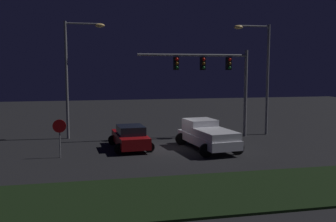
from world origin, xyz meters
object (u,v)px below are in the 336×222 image
at_px(pickup_truck, 207,134).
at_px(street_lamp_right, 261,66).
at_px(stop_sign, 60,131).
at_px(traffic_signal_gantry, 215,72).
at_px(car_sedan, 130,137).
at_px(street_lamp_left, 74,66).

relative_size(pickup_truck, street_lamp_right, 0.66).
bearing_deg(street_lamp_right, stop_sign, -161.79).
relative_size(pickup_truck, stop_sign, 2.51).
relative_size(street_lamp_right, stop_sign, 3.80).
bearing_deg(traffic_signal_gantry, pickup_truck, -115.87).
height_order(pickup_truck, traffic_signal_gantry, traffic_signal_gantry).
distance_m(car_sedan, stop_sign, 4.67).
bearing_deg(car_sedan, street_lamp_right, -77.19).
relative_size(traffic_signal_gantry, street_lamp_right, 0.98).
bearing_deg(street_lamp_left, stop_sign, -96.96).
bearing_deg(street_lamp_left, street_lamp_right, -5.74).
xyz_separation_m(traffic_signal_gantry, stop_sign, (-10.87, -4.42, -3.34)).
bearing_deg(traffic_signal_gantry, car_sedan, -158.06).
xyz_separation_m(pickup_truck, car_sedan, (-4.74, 1.21, -0.26)).
bearing_deg(pickup_truck, car_sedan, 68.52).
bearing_deg(pickup_truck, traffic_signal_gantry, -33.06).
xyz_separation_m(pickup_truck, traffic_signal_gantry, (1.88, 3.87, 3.90)).
relative_size(car_sedan, traffic_signal_gantry, 0.54).
xyz_separation_m(street_lamp_left, stop_sign, (-0.76, -6.24, -3.79)).
height_order(pickup_truck, car_sedan, pickup_truck).
relative_size(pickup_truck, car_sedan, 1.24).
height_order(car_sedan, street_lamp_left, street_lamp_left).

